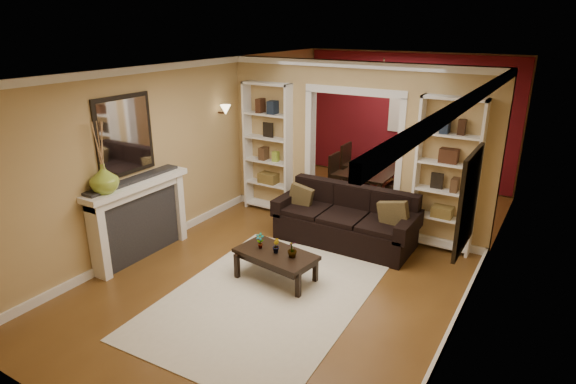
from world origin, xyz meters
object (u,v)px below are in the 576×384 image
Objects in this scene: bookshelf_left at (268,148)px; fireplace at (141,220)px; sofa at (345,217)px; dining_table at (376,182)px; bookshelf_right at (447,176)px; coffee_table at (276,266)px.

fireplace is at bearing -102.05° from bookshelf_left.
sofa is 2.27m from dining_table.
sofa is at bearing -156.27° from bookshelf_right.
coffee_table is 0.46× the size of bookshelf_right.
coffee_table is 0.63× the size of fireplace.
dining_table is at bearing 98.95° from sofa.
sofa is 3.04m from fireplace.
coffee_table is 0.46× the size of bookshelf_left.
bookshelf_left is at bearing 161.96° from sofa.
fireplace is (-2.02, -0.42, 0.38)m from coffee_table.
sofa is 1.28× the size of fireplace.
sofa is 0.95× the size of bookshelf_right.
sofa is 2.01m from bookshelf_left.
bookshelf_right reaches higher than dining_table.
fireplace is 1.01× the size of dining_table.
bookshelf_left is 1.37× the size of dining_table.
bookshelf_right is at bearing 34.80° from fireplace.
bookshelf_left is at bearing 77.95° from fireplace.
sofa reaches higher than coffee_table.
fireplace reaches higher than dining_table.
coffee_table is 2.74m from bookshelf_left.
bookshelf_right is 1.37× the size of dining_table.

